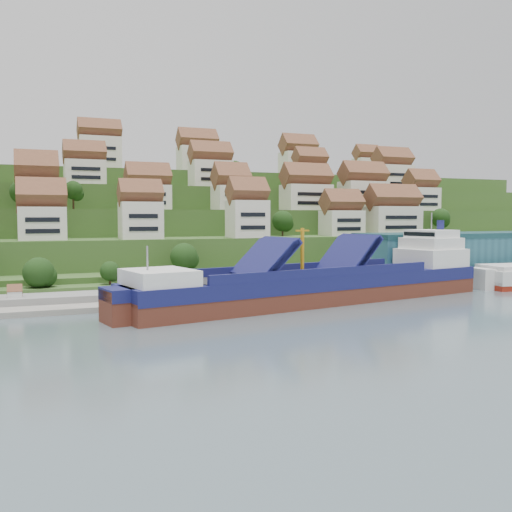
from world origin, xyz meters
name	(u,v)px	position (x,y,z in m)	size (l,w,h in m)	color
ground	(320,301)	(0.00, 0.00, 0.00)	(300.00, 300.00, 0.00)	slate
quay	(366,283)	(20.00, 15.00, 1.10)	(180.00, 14.00, 2.20)	gray
hillside	(182,232)	(0.00, 103.55, 10.66)	(260.00, 128.00, 31.00)	#2D4C1E
hillside_village	(212,187)	(-1.92, 61.65, 24.71)	(153.12, 63.84, 29.77)	silver
hillside_trees	(200,215)	(-10.46, 44.90, 16.71)	(141.62, 63.00, 30.94)	#1E4015
warehouse	(470,252)	(52.00, 17.00, 7.20)	(60.00, 15.00, 10.00)	#265969
flagpole	(371,259)	(18.11, 10.00, 6.88)	(1.28, 0.16, 8.00)	gray
cargo_ship	(327,285)	(1.10, -0.95, 3.22)	(76.88, 25.73, 16.83)	#5B281B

